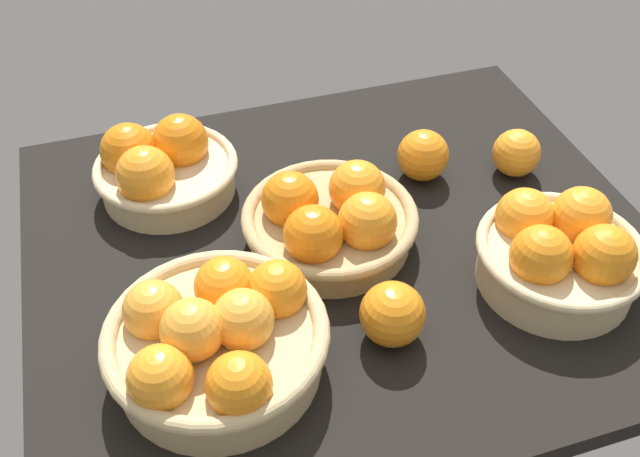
{
  "coord_description": "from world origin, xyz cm",
  "views": [
    {
      "loc": [
        -24.41,
        -66.03,
        70.72
      ],
      "look_at": [
        -3.63,
        -0.4,
        7.0
      ],
      "focal_mm": 40.38,
      "sensor_mm": 36.0,
      "label": 1
    }
  ],
  "objects_px": {
    "basket_center": "(331,219)",
    "basket_near_right": "(559,252)",
    "basket_near_left": "(216,339)",
    "loose_orange_back_gap": "(423,155)",
    "loose_orange_side_gap": "(392,314)",
    "basket_far_left": "(161,167)",
    "loose_orange_front_gap": "(516,153)"
  },
  "relations": [
    {
      "from": "basket_center",
      "to": "basket_near_left",
      "type": "relative_size",
      "value": 0.94
    },
    {
      "from": "loose_orange_front_gap",
      "to": "loose_orange_back_gap",
      "type": "height_order",
      "value": "loose_orange_back_gap"
    },
    {
      "from": "loose_orange_back_gap",
      "to": "loose_orange_side_gap",
      "type": "distance_m",
      "value": 0.31
    },
    {
      "from": "basket_near_left",
      "to": "loose_orange_front_gap",
      "type": "xyz_separation_m",
      "value": [
        0.5,
        0.22,
        -0.02
      ]
    },
    {
      "from": "basket_far_left",
      "to": "loose_orange_back_gap",
      "type": "distance_m",
      "value": 0.38
    },
    {
      "from": "basket_center",
      "to": "basket_near_right",
      "type": "bearing_deg",
      "value": -31.45
    },
    {
      "from": "basket_near_right",
      "to": "basket_near_left",
      "type": "height_order",
      "value": "basket_near_left"
    },
    {
      "from": "basket_near_right",
      "to": "loose_orange_front_gap",
      "type": "distance_m",
      "value": 0.22
    },
    {
      "from": "loose_orange_front_gap",
      "to": "loose_orange_back_gap",
      "type": "xyz_separation_m",
      "value": [
        -0.14,
        0.03,
        0.0
      ]
    },
    {
      "from": "loose_orange_front_gap",
      "to": "loose_orange_back_gap",
      "type": "relative_size",
      "value": 0.93
    },
    {
      "from": "basket_near_right",
      "to": "loose_orange_front_gap",
      "type": "xyz_separation_m",
      "value": [
        0.06,
        0.21,
        -0.01
      ]
    },
    {
      "from": "loose_orange_side_gap",
      "to": "basket_near_left",
      "type": "bearing_deg",
      "value": 175.43
    },
    {
      "from": "basket_far_left",
      "to": "loose_orange_back_gap",
      "type": "bearing_deg",
      "value": -12.34
    },
    {
      "from": "loose_orange_side_gap",
      "to": "basket_near_right",
      "type": "bearing_deg",
      "value": 5.67
    },
    {
      "from": "basket_near_right",
      "to": "basket_far_left",
      "type": "distance_m",
      "value": 0.56
    },
    {
      "from": "basket_far_left",
      "to": "basket_near_left",
      "type": "distance_m",
      "value": 0.34
    },
    {
      "from": "loose_orange_front_gap",
      "to": "basket_near_right",
      "type": "bearing_deg",
      "value": -106.05
    },
    {
      "from": "loose_orange_back_gap",
      "to": "loose_orange_side_gap",
      "type": "height_order",
      "value": "loose_orange_side_gap"
    },
    {
      "from": "basket_near_right",
      "to": "basket_far_left",
      "type": "bearing_deg",
      "value": 143.58
    },
    {
      "from": "basket_far_left",
      "to": "basket_near_left",
      "type": "relative_size",
      "value": 0.82
    },
    {
      "from": "basket_center",
      "to": "basket_near_left",
      "type": "bearing_deg",
      "value": -139.3
    },
    {
      "from": "basket_center",
      "to": "basket_near_right",
      "type": "height_order",
      "value": "basket_near_right"
    },
    {
      "from": "basket_center",
      "to": "basket_far_left",
      "type": "bearing_deg",
      "value": 138.11
    },
    {
      "from": "basket_near_right",
      "to": "loose_orange_side_gap",
      "type": "relative_size",
      "value": 2.7
    },
    {
      "from": "loose_orange_front_gap",
      "to": "loose_orange_side_gap",
      "type": "distance_m",
      "value": 0.38
    },
    {
      "from": "basket_near_right",
      "to": "basket_far_left",
      "type": "height_order",
      "value": "basket_near_right"
    },
    {
      "from": "basket_near_right",
      "to": "basket_near_left",
      "type": "bearing_deg",
      "value": -179.11
    },
    {
      "from": "basket_near_left",
      "to": "loose_orange_side_gap",
      "type": "bearing_deg",
      "value": -4.57
    },
    {
      "from": "basket_center",
      "to": "loose_orange_front_gap",
      "type": "height_order",
      "value": "basket_center"
    },
    {
      "from": "loose_orange_front_gap",
      "to": "loose_orange_side_gap",
      "type": "height_order",
      "value": "loose_orange_side_gap"
    },
    {
      "from": "basket_center",
      "to": "loose_orange_back_gap",
      "type": "xyz_separation_m",
      "value": [
        0.17,
        0.1,
        -0.0
      ]
    },
    {
      "from": "basket_far_left",
      "to": "loose_orange_front_gap",
      "type": "relative_size",
      "value": 2.9
    }
  ]
}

